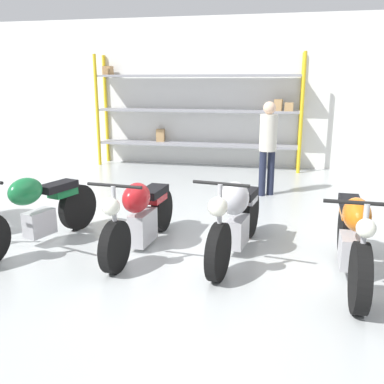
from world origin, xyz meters
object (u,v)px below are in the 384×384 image
(motorcycle_orange, at_px, (353,237))
(person_browsing, at_px, (268,141))
(motorcycle_red, at_px, (141,215))
(shelving_rack, at_px, (197,110))
(motorcycle_green, at_px, (33,210))
(motorcycle_silver, at_px, (236,217))

(motorcycle_orange, distance_m, person_browsing, 3.58)
(motorcycle_red, bearing_deg, shelving_rack, -171.04)
(shelving_rack, xyz_separation_m, motorcycle_red, (0.39, -5.51, -0.94))
(shelving_rack, bearing_deg, motorcycle_red, -85.96)
(shelving_rack, relative_size, motorcycle_red, 2.46)
(motorcycle_orange, bearing_deg, shelving_rack, -151.73)
(motorcycle_green, xyz_separation_m, person_browsing, (2.80, 3.24, 0.53))
(shelving_rack, height_order, motorcycle_red, shelving_rack)
(motorcycle_silver, xyz_separation_m, person_browsing, (0.24, 3.01, 0.53))
(motorcycle_red, bearing_deg, motorcycle_silver, 96.00)
(motorcycle_green, distance_m, person_browsing, 4.32)
(motorcycle_silver, relative_size, person_browsing, 1.21)
(motorcycle_green, bearing_deg, motorcycle_silver, 112.05)
(motorcycle_green, relative_size, person_browsing, 1.22)
(motorcycle_silver, distance_m, motorcycle_orange, 1.34)
(person_browsing, bearing_deg, motorcycle_orange, 163.90)
(shelving_rack, distance_m, motorcycle_green, 5.88)
(motorcycle_red, xyz_separation_m, motorcycle_silver, (1.20, 0.02, 0.04))
(motorcycle_red, relative_size, motorcycle_orange, 0.99)
(motorcycle_orange, height_order, person_browsing, person_browsing)
(motorcycle_red, height_order, person_browsing, person_browsing)
(motorcycle_silver, height_order, person_browsing, person_browsing)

